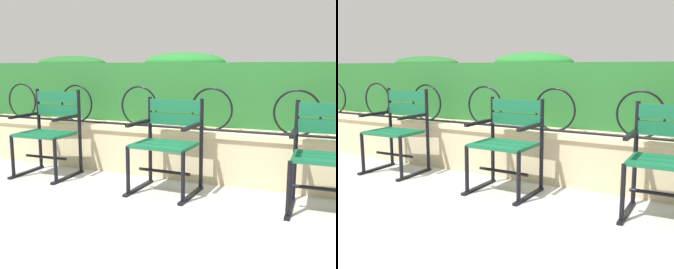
% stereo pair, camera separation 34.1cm
% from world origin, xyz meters
% --- Properties ---
extents(ground_plane, '(60.00, 60.00, 0.00)m').
position_xyz_m(ground_plane, '(0.00, 0.00, 0.00)').
color(ground_plane, '#B7B5AF').
extents(stone_wall, '(7.40, 0.41, 0.51)m').
position_xyz_m(stone_wall, '(0.00, 0.73, 0.26)').
color(stone_wall, '#C6B289').
rests_on(stone_wall, ground).
extents(iron_arch_fence, '(6.86, 0.02, 0.42)m').
position_xyz_m(iron_arch_fence, '(-0.17, 0.65, 0.69)').
color(iron_arch_fence, black).
rests_on(iron_arch_fence, stone_wall).
extents(hedge_row, '(7.26, 0.56, 0.77)m').
position_xyz_m(hedge_row, '(0.01, 1.18, 0.87)').
color(hedge_row, '#236028').
rests_on(hedge_row, stone_wall).
extents(park_chair_left, '(0.58, 0.54, 0.89)m').
position_xyz_m(park_chair_left, '(-1.43, 0.24, 0.47)').
color(park_chair_left, '#145B38').
rests_on(park_chair_left, ground).
extents(park_chair_centre, '(0.57, 0.53, 0.84)m').
position_xyz_m(park_chair_centre, '(-0.07, 0.21, 0.46)').
color(park_chair_centre, '#145B38').
rests_on(park_chair_centre, ground).
extents(park_chair_right, '(0.58, 0.53, 0.86)m').
position_xyz_m(park_chair_right, '(1.28, 0.23, 0.46)').
color(park_chair_right, '#145B38').
rests_on(park_chair_right, ground).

